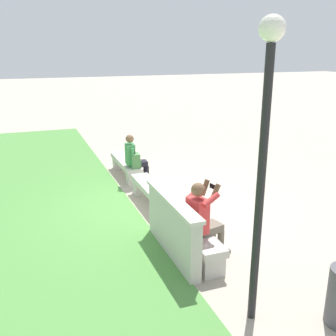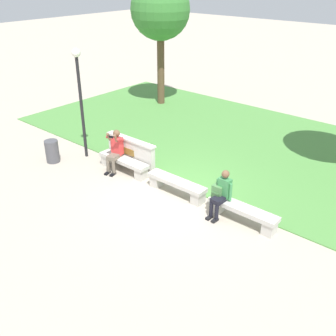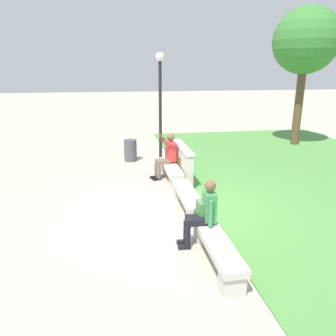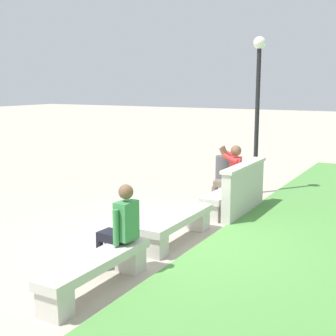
{
  "view_description": "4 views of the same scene",
  "coord_description": "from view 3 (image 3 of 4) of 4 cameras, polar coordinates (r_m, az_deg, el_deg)",
  "views": [
    {
      "loc": [
        -7.56,
        2.43,
        3.28
      ],
      "look_at": [
        -0.68,
        -0.13,
        1.03
      ],
      "focal_mm": 42.0,
      "sensor_mm": 36.0,
      "label": 1
    },
    {
      "loc": [
        6.07,
        -7.52,
        5.79
      ],
      "look_at": [
        -0.21,
        -0.13,
        0.82
      ],
      "focal_mm": 42.0,
      "sensor_mm": 36.0,
      "label": 2
    },
    {
      "loc": [
        6.73,
        -1.58,
        3.13
      ],
      "look_at": [
        -0.86,
        -0.31,
        0.78
      ],
      "focal_mm": 35.0,
      "sensor_mm": 36.0,
      "label": 3
    },
    {
      "loc": [
        6.5,
        3.44,
        2.55
      ],
      "look_at": [
        -0.88,
        -0.68,
        1.03
      ],
      "focal_mm": 50.0,
      "sensor_mm": 36.0,
      "label": 4
    }
  ],
  "objects": [
    {
      "name": "person_photographer",
      "position": [
        9.57,
        -0.19,
        2.52
      ],
      "size": [
        0.54,
        0.78,
        1.32
      ],
      "color": "black",
      "rests_on": "ground"
    },
    {
      "name": "bench_mid",
      "position": [
        5.61,
        8.44,
        -13.51
      ],
      "size": [
        1.87,
        0.4,
        0.45
      ],
      "color": "beige",
      "rests_on": "ground"
    },
    {
      "name": "trash_bin",
      "position": [
        11.53,
        -6.56,
        3.07
      ],
      "size": [
        0.44,
        0.44,
        0.75
      ],
      "primitive_type": "cylinder",
      "color": "#4C4C51",
      "rests_on": "ground"
    },
    {
      "name": "tree_behind_wall",
      "position": [
        14.72,
        22.87,
        19.58
      ],
      "size": [
        2.57,
        2.57,
        5.45
      ],
      "color": "brown",
      "rests_on": "ground"
    },
    {
      "name": "person_distant",
      "position": [
        5.94,
        6.18,
        -7.55
      ],
      "size": [
        0.48,
        0.69,
        1.26
      ],
      "color": "black",
      "rests_on": "ground"
    },
    {
      "name": "ground_plane",
      "position": [
        7.58,
        3.39,
        -7.4
      ],
      "size": [
        80.0,
        80.0,
        0.0
      ],
      "primitive_type": "plane",
      "color": "#B2A593"
    },
    {
      "name": "backpack",
      "position": [
        6.08,
        5.98,
        -7.41
      ],
      "size": [
        0.28,
        0.24,
        0.43
      ],
      "color": "#4C7F47",
      "rests_on": "bench_mid"
    },
    {
      "name": "bench_main",
      "position": [
        9.45,
        0.53,
        -0.44
      ],
      "size": [
        1.87,
        0.4,
        0.45
      ],
      "color": "beige",
      "rests_on": "ground"
    },
    {
      "name": "lamp_post",
      "position": [
        10.82,
        -1.38,
        13.04
      ],
      "size": [
        0.28,
        0.28,
        3.61
      ],
      "color": "black",
      "rests_on": "ground"
    },
    {
      "name": "backrest_wall_with_plaque",
      "position": [
        9.45,
        2.57,
        0.92
      ],
      "size": [
        1.95,
        0.24,
        1.01
      ],
      "color": "beige",
      "rests_on": "ground"
    },
    {
      "name": "bench_near",
      "position": [
        7.47,
        3.43,
        -5.32
      ],
      "size": [
        1.87,
        0.4,
        0.45
      ],
      "color": "beige",
      "rests_on": "ground"
    }
  ]
}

